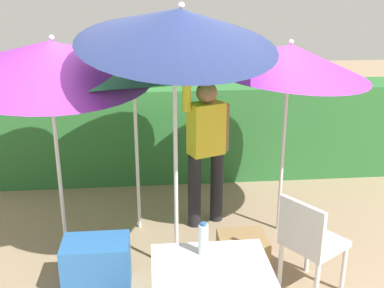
# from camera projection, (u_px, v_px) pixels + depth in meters

# --- Properties ---
(ground_plane) EXTENTS (24.00, 24.00, 0.00)m
(ground_plane) POSITION_uv_depth(u_px,v_px,m) (195.00, 261.00, 4.49)
(ground_plane) COLOR #9E8466
(hedge_row) EXTENTS (8.00, 0.70, 1.27)m
(hedge_row) POSITION_uv_depth(u_px,v_px,m) (179.00, 131.00, 6.35)
(hedge_row) COLOR #2D7033
(hedge_row) RESTS_ON ground_plane
(umbrella_rainbow) EXTENTS (1.66, 1.66, 2.57)m
(umbrella_rainbow) POSITION_uv_depth(u_px,v_px,m) (178.00, 27.00, 3.65)
(umbrella_rainbow) COLOR silver
(umbrella_rainbow) RESTS_ON ground_plane
(umbrella_orange) EXTENTS (1.62, 1.61, 2.10)m
(umbrella_orange) POSITION_uv_depth(u_px,v_px,m) (290.00, 59.00, 4.51)
(umbrella_orange) COLOR silver
(umbrella_orange) RESTS_ON ground_plane
(umbrella_yellow) EXTENTS (1.83, 1.83, 2.26)m
(umbrella_yellow) POSITION_uv_depth(u_px,v_px,m) (51.00, 59.00, 4.05)
(umbrella_yellow) COLOR silver
(umbrella_yellow) RESTS_ON ground_plane
(umbrella_navy) EXTENTS (2.03, 2.01, 2.18)m
(umbrella_navy) POSITION_uv_depth(u_px,v_px,m) (130.00, 71.00, 4.55)
(umbrella_navy) COLOR silver
(umbrella_navy) RESTS_ON ground_plane
(person_vendor) EXTENTS (0.54, 0.34, 1.88)m
(person_vendor) POSITION_uv_depth(u_px,v_px,m) (206.00, 144.00, 4.94)
(person_vendor) COLOR black
(person_vendor) RESTS_ON ground_plane
(chair_plastic) EXTENTS (0.61, 0.61, 0.89)m
(chair_plastic) POSITION_uv_depth(u_px,v_px,m) (309.00, 240.00, 3.89)
(chair_plastic) COLOR silver
(chair_plastic) RESTS_ON ground_plane
(cooler_box) EXTENTS (0.57, 0.37, 0.47)m
(cooler_box) POSITION_uv_depth(u_px,v_px,m) (97.00, 265.00, 4.02)
(cooler_box) COLOR #2D6BB7
(cooler_box) RESTS_ON ground_plane
(crate_cardboard) EXTENTS (0.45, 0.39, 0.30)m
(crate_cardboard) POSITION_uv_depth(u_px,v_px,m) (242.00, 251.00, 4.39)
(crate_cardboard) COLOR #9E7A4C
(crate_cardboard) RESTS_ON ground_plane
(folding_table) EXTENTS (0.80, 0.60, 0.75)m
(folding_table) POSITION_uv_depth(u_px,v_px,m) (211.00, 277.00, 3.15)
(folding_table) COLOR #4C4C51
(folding_table) RESTS_ON ground_plane
(bottle_water) EXTENTS (0.07, 0.07, 0.24)m
(bottle_water) POSITION_uv_depth(u_px,v_px,m) (203.00, 239.00, 3.22)
(bottle_water) COLOR silver
(bottle_water) RESTS_ON folding_table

